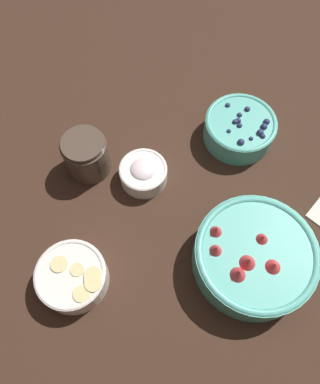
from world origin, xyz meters
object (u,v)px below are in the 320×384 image
bowl_blueberries (240,128)px  jar_chocolate (87,156)px  bowl_strawberries (254,256)px  bowl_cream (143,172)px  bowl_bananas (72,277)px

bowl_blueberries → jar_chocolate: size_ratio=1.64×
jar_chocolate → bowl_blueberries: bearing=172.5°
bowl_strawberries → jar_chocolate: bearing=-54.2°
bowl_blueberries → bowl_cream: bearing=6.3°
bowl_cream → jar_chocolate: 0.13m
bowl_blueberries → bowl_bananas: bearing=23.5°
bowl_blueberries → bowl_cream: 0.25m
bowl_bananas → bowl_cream: size_ratio=1.29×
bowl_strawberries → bowl_blueberries: 0.31m
bowl_strawberries → bowl_cream: 0.29m
bowl_bananas → jar_chocolate: (-0.10, -0.24, 0.01)m
bowl_blueberries → jar_chocolate: bearing=-7.5°
bowl_strawberries → bowl_blueberries: size_ratio=1.45×
jar_chocolate → bowl_strawberries: bearing=125.8°
bowl_strawberries → bowl_cream: bowl_strawberries is taller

